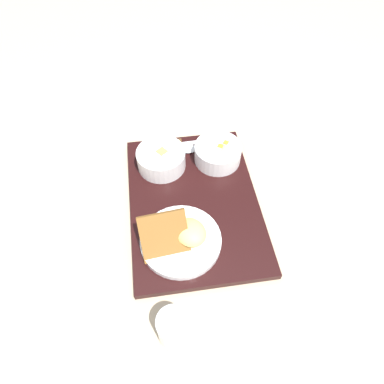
{
  "coord_description": "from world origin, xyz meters",
  "views": [
    {
      "loc": [
        0.48,
        0.0,
        0.68
      ],
      "look_at": [
        0.0,
        0.0,
        0.05
      ],
      "focal_mm": 32.0,
      "sensor_mm": 36.0,
      "label": 1
    }
  ],
  "objects": [
    {
      "name": "ground_plane",
      "position": [
        0.0,
        0.0,
        0.0
      ],
      "size": [
        4.0,
        4.0,
        0.0
      ],
      "primitive_type": "plane",
      "color": "tan"
    },
    {
      "name": "serving_tray",
      "position": [
        0.0,
        0.0,
        0.01
      ],
      "size": [
        0.48,
        0.37,
        0.02
      ],
      "color": "black",
      "rests_on": "ground_plane"
    },
    {
      "name": "bowl_salad",
      "position": [
        -0.13,
        0.06,
        0.05
      ],
      "size": [
        0.12,
        0.12,
        0.05
      ],
      "color": "white",
      "rests_on": "serving_tray"
    },
    {
      "name": "bowl_soup",
      "position": [
        -0.11,
        -0.08,
        0.05
      ],
      "size": [
        0.12,
        0.12,
        0.05
      ],
      "color": "white",
      "rests_on": "serving_tray"
    },
    {
      "name": "plate_main",
      "position": [
        0.12,
        -0.03,
        0.04
      ],
      "size": [
        0.18,
        0.18,
        0.09
      ],
      "color": "white",
      "rests_on": "serving_tray"
    },
    {
      "name": "knife",
      "position": [
        -0.18,
        -0.05,
        0.02
      ],
      "size": [
        0.04,
        0.17,
        0.02
      ],
      "rotation": [
        0.0,
        0.0,
        1.75
      ],
      "color": "silver",
      "rests_on": "serving_tray"
    },
    {
      "name": "spoon",
      "position": [
        -0.16,
        -0.04,
        0.02
      ],
      "size": [
        0.04,
        0.15,
        0.01
      ],
      "rotation": [
        0.0,
        0.0,
        1.71
      ],
      "color": "silver",
      "rests_on": "serving_tray"
    },
    {
      "name": "glass_water",
      "position": [
        0.31,
        -0.03,
        0.04
      ],
      "size": [
        0.06,
        0.06,
        0.09
      ],
      "color": "silver",
      "rests_on": "ground_plane"
    }
  ]
}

